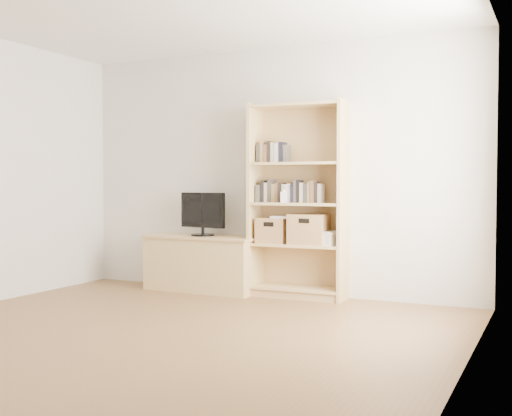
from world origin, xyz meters
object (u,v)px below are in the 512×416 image
Objects in this scene: television at (203,214)px; basket_right at (309,229)px; tv_stand at (203,264)px; bookshelf at (298,200)px; basket_left at (273,230)px; laptop at (288,217)px; baby_monitor at (284,197)px.

television reaches higher than basket_right.
bookshelf is (1.08, 0.06, 0.71)m from tv_stand.
basket_left is 0.39m from basket_right.
basket_left is at bearing 175.57° from laptop.
tv_stand is 1.12m from laptop.
television is at bearing 0.00° from tv_stand.
bookshelf is 0.41m from basket_left.
baby_monitor is 0.36× the size of laptop.
television reaches higher than tv_stand.
bookshelf is at bearing 7.52° from laptop.
basket_right is at bearing 4.23° from tv_stand.
television is 1.00m from baby_monitor.
bookshelf reaches higher than television.
baby_monitor reaches higher than basket_left.
tv_stand is 0.54m from television.
basket_left is (0.82, 0.05, -0.15)m from television.
tv_stand is 3.39× the size of basket_right.
baby_monitor reaches higher than television.
basket_right is at bearing 0.23° from basket_left.
basket_left is at bearing 178.50° from basket_right.
television is (-1.08, -0.06, -0.16)m from bookshelf.
tv_stand is 1.29m from bookshelf.
bookshelf is at bearing 175.90° from basket_right.
basket_right is (0.12, -0.00, -0.29)m from bookshelf.
laptop is at bearing -178.99° from basket_right.
laptop is at bearing -3.27° from basket_left.
bookshelf is 1.10m from television.
tv_stand is 4.05× the size of laptop.
television reaches higher than basket_left.
baby_monitor is 0.23m from laptop.
basket_left is at bearing 14.04° from television.
bookshelf is 3.39× the size of television.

